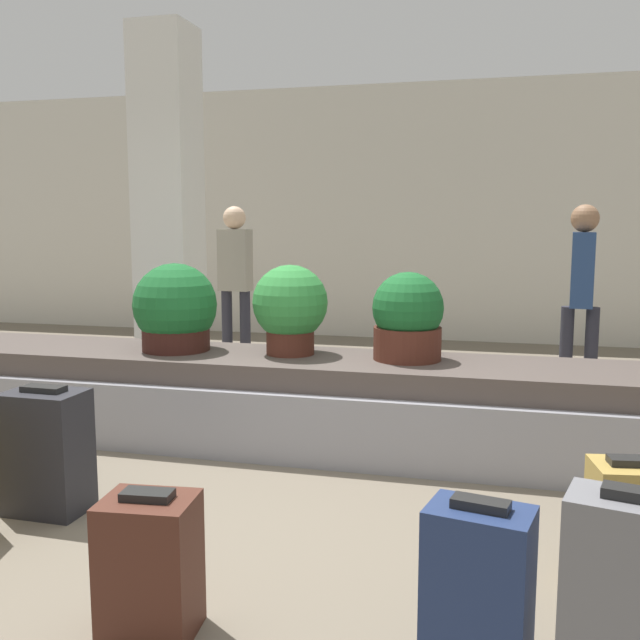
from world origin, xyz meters
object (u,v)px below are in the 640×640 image
(suitcase_0, at_px, (477,605))
(suitcase_2, at_px, (623,525))
(suitcase_1, at_px, (150,566))
(suitcase_5, at_px, (47,451))
(potted_plant_2, at_px, (408,318))
(potted_plant_0, at_px, (290,308))
(pillar, at_px, (169,210))
(traveler_1, at_px, (582,285))
(suitcase_4, at_px, (636,627))
(potted_plant_1, at_px, (175,310))
(traveler_2, at_px, (235,272))

(suitcase_0, xyz_separation_m, suitcase_2, (0.55, 0.88, -0.06))
(suitcase_2, bearing_deg, suitcase_1, -164.09)
(suitcase_5, height_order, potted_plant_2, potted_plant_2)
(suitcase_1, xyz_separation_m, potted_plant_0, (-0.19, 2.38, 0.66))
(pillar, height_order, suitcase_5, pillar)
(suitcase_0, bearing_deg, traveler_1, 92.50)
(suitcase_0, height_order, suitcase_4, suitcase_4)
(suitcase_0, bearing_deg, potted_plant_2, 114.31)
(suitcase_1, bearing_deg, potted_plant_1, 107.73)
(suitcase_2, height_order, potted_plant_1, potted_plant_1)
(suitcase_1, bearing_deg, traveler_2, 101.75)
(suitcase_5, height_order, traveler_2, traveler_2)
(potted_plant_1, xyz_separation_m, traveler_1, (2.84, 1.77, 0.09))
(potted_plant_2, bearing_deg, pillar, 149.71)
(pillar, xyz_separation_m, potted_plant_1, (0.74, -1.44, -0.72))
(suitcase_2, bearing_deg, traveler_1, 78.52)
(suitcase_0, xyz_separation_m, suitcase_4, (0.43, -0.10, 0.05))
(suitcase_4, bearing_deg, pillar, 144.07)
(pillar, relative_size, potted_plant_0, 5.27)
(suitcase_2, bearing_deg, suitcase_4, -105.98)
(potted_plant_1, distance_m, traveler_1, 3.35)
(suitcase_0, xyz_separation_m, potted_plant_2, (-0.55, 2.46, 0.55))
(pillar, distance_m, traveler_2, 1.13)
(suitcase_2, xyz_separation_m, traveler_1, (0.13, 3.29, 0.71))
(potted_plant_1, bearing_deg, traveler_2, 101.08)
(suitcase_1, bearing_deg, suitcase_2, 19.40)
(suitcase_0, distance_m, suitcase_4, 0.45)
(potted_plant_2, bearing_deg, traveler_2, 132.32)
(suitcase_0, bearing_deg, suitcase_5, 168.18)
(suitcase_4, xyz_separation_m, potted_plant_1, (-2.59, 2.50, 0.51))
(suitcase_4, distance_m, traveler_2, 5.75)
(suitcase_4, distance_m, suitcase_5, 2.83)
(potted_plant_1, bearing_deg, suitcase_4, -44.00)
(suitcase_4, bearing_deg, traveler_1, 100.51)
(potted_plant_1, height_order, traveler_1, traveler_1)
(suitcase_1, bearing_deg, suitcase_0, -9.73)
(suitcase_4, relative_size, potted_plant_1, 1.26)
(potted_plant_0, relative_size, potted_plant_2, 1.06)
(potted_plant_1, xyz_separation_m, traveler_2, (-0.46, 2.33, 0.10))
(potted_plant_1, distance_m, traveler_2, 2.38)
(potted_plant_0, xyz_separation_m, traveler_2, (-1.27, 2.27, 0.07))
(potted_plant_2, relative_size, traveler_1, 0.35)
(suitcase_1, relative_size, traveler_2, 0.33)
(suitcase_0, relative_size, traveler_1, 0.40)
(potted_plant_0, bearing_deg, suitcase_5, -119.58)
(traveler_1, bearing_deg, traveler_2, 85.30)
(suitcase_4, distance_m, potted_plant_2, 2.79)
(potted_plant_2, bearing_deg, suitcase_2, -55.28)
(suitcase_1, height_order, suitcase_5, suitcase_5)
(suitcase_2, height_order, traveler_2, traveler_2)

